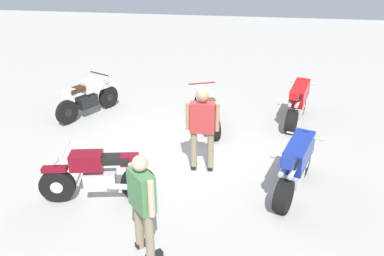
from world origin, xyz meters
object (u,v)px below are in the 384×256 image
(motorcycle_silver_cruiser, at_px, (88,97))
(motorcycle_cream_vintage, at_px, (207,110))
(motorcycle_red_sportbike, at_px, (298,101))
(person_in_green_shirt, at_px, (142,200))
(motorcycle_maroon_cruiser, at_px, (98,175))
(person_in_red_shirt, at_px, (202,125))
(motorcycle_blue_sportbike, at_px, (296,164))

(motorcycle_silver_cruiser, height_order, motorcycle_cream_vintage, motorcycle_silver_cruiser)
(motorcycle_red_sportbike, distance_m, motorcycle_cream_vintage, 2.42)
(motorcycle_red_sportbike, xyz_separation_m, person_in_green_shirt, (2.57, 5.41, 0.36))
(motorcycle_cream_vintage, distance_m, person_in_green_shirt, 4.67)
(motorcycle_maroon_cruiser, bearing_deg, person_in_red_shirt, -153.42)
(person_in_red_shirt, bearing_deg, motorcycle_red_sportbike, -39.85)
(motorcycle_silver_cruiser, bearing_deg, person_in_green_shirt, -122.39)
(motorcycle_blue_sportbike, relative_size, person_in_red_shirt, 1.09)
(motorcycle_blue_sportbike, height_order, person_in_green_shirt, person_in_green_shirt)
(motorcycle_maroon_cruiser, bearing_deg, motorcycle_blue_sportbike, -178.83)
(motorcycle_silver_cruiser, xyz_separation_m, person_in_green_shirt, (-3.04, 4.93, 0.43))
(motorcycle_blue_sportbike, xyz_separation_m, motorcycle_maroon_cruiser, (3.51, 0.89, -0.07))
(person_in_red_shirt, bearing_deg, motorcycle_cream_vintage, 2.21)
(motorcycle_cream_vintage, bearing_deg, motorcycle_red_sportbike, -95.41)
(motorcycle_maroon_cruiser, height_order, motorcycle_cream_vintage, motorcycle_maroon_cruiser)
(motorcycle_silver_cruiser, relative_size, motorcycle_maroon_cruiser, 0.94)
(motorcycle_red_sportbike, bearing_deg, person_in_green_shirt, 169.46)
(motorcycle_silver_cruiser, xyz_separation_m, motorcycle_cream_vintage, (-3.32, 0.29, -0.03))
(person_in_red_shirt, bearing_deg, motorcycle_maroon_cruiser, 126.40)
(motorcycle_blue_sportbike, distance_m, motorcycle_silver_cruiser, 6.05)
(motorcycle_silver_cruiser, distance_m, person_in_green_shirt, 5.81)
(motorcycle_maroon_cruiser, xyz_separation_m, person_in_red_shirt, (-1.68, -1.39, 0.49))
(motorcycle_blue_sportbike, xyz_separation_m, motorcycle_cream_vintage, (2.02, -2.56, -0.11))
(motorcycle_silver_cruiser, height_order, motorcycle_red_sportbike, motorcycle_red_sportbike)
(motorcycle_maroon_cruiser, bearing_deg, motorcycle_cream_vintage, -126.34)
(motorcycle_blue_sportbike, height_order, person_in_red_shirt, person_in_red_shirt)
(motorcycle_red_sportbike, height_order, person_in_red_shirt, person_in_red_shirt)
(motorcycle_red_sportbike, xyz_separation_m, motorcycle_cream_vintage, (2.29, 0.77, -0.11))
(motorcycle_red_sportbike, height_order, motorcycle_maroon_cruiser, motorcycle_red_sportbike)
(motorcycle_blue_sportbike, xyz_separation_m, person_in_green_shirt, (2.30, 2.08, 0.36))
(motorcycle_red_sportbike, bearing_deg, motorcycle_cream_vintage, 123.33)
(motorcycle_red_sportbike, distance_m, motorcycle_maroon_cruiser, 5.66)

